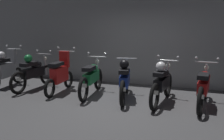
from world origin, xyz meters
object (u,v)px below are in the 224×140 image
at_px(motorbike_slot_0, 6,69).
at_px(motorbike_slot_1, 33,72).
at_px(motorbike_slot_3, 92,78).
at_px(motorbike_slot_5, 162,82).
at_px(motorbike_slot_2, 60,74).
at_px(motorbike_slot_6, 203,87).
at_px(motorbike_slot_4, 125,80).

bearing_deg(motorbike_slot_0, motorbike_slot_1, 2.66).
distance_m(motorbike_slot_3, motorbike_slot_5, 1.97).
height_order(motorbike_slot_0, motorbike_slot_2, same).
bearing_deg(motorbike_slot_3, motorbike_slot_6, -1.13).
distance_m(motorbike_slot_2, motorbike_slot_3, 0.98).
height_order(motorbike_slot_2, motorbike_slot_5, motorbike_slot_2).
distance_m(motorbike_slot_3, motorbike_slot_4, 0.98).
bearing_deg(motorbike_slot_0, motorbike_slot_6, -0.52).
height_order(motorbike_slot_1, motorbike_slot_5, same).
bearing_deg(motorbike_slot_3, motorbike_slot_4, -3.46).
height_order(motorbike_slot_3, motorbike_slot_5, same).
bearing_deg(motorbike_slot_0, motorbike_slot_3, 0.08).
bearing_deg(motorbike_slot_1, motorbike_slot_3, -1.21).
xyz_separation_m(motorbike_slot_2, motorbike_slot_5, (2.94, -0.04, 0.00)).
relative_size(motorbike_slot_0, motorbike_slot_2, 1.00).
xyz_separation_m(motorbike_slot_5, motorbike_slot_6, (0.98, 0.02, -0.04)).
bearing_deg(motorbike_slot_2, motorbike_slot_3, 2.45).
height_order(motorbike_slot_4, motorbike_slot_5, motorbike_slot_5).
xyz_separation_m(motorbike_slot_0, motorbike_slot_3, (2.94, 0.00, -0.08)).
xyz_separation_m(motorbike_slot_0, motorbike_slot_5, (4.90, -0.07, -0.04)).
bearing_deg(motorbike_slot_5, motorbike_slot_2, 179.31).
distance_m(motorbike_slot_3, motorbike_slot_6, 2.95).
distance_m(motorbike_slot_2, motorbike_slot_4, 1.96).
bearing_deg(motorbike_slot_6, motorbike_slot_5, -178.87).
xyz_separation_m(motorbike_slot_4, motorbike_slot_5, (0.98, -0.02, 0.00)).
bearing_deg(motorbike_slot_1, motorbike_slot_4, -1.96).
xyz_separation_m(motorbike_slot_1, motorbike_slot_4, (2.94, -0.10, -0.00)).
relative_size(motorbike_slot_1, motorbike_slot_2, 1.16).
bearing_deg(motorbike_slot_3, motorbike_slot_0, -179.92).
bearing_deg(motorbike_slot_6, motorbike_slot_2, 179.76).
bearing_deg(motorbike_slot_6, motorbike_slot_4, -179.97).
xyz_separation_m(motorbike_slot_1, motorbike_slot_3, (1.96, -0.04, -0.04)).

